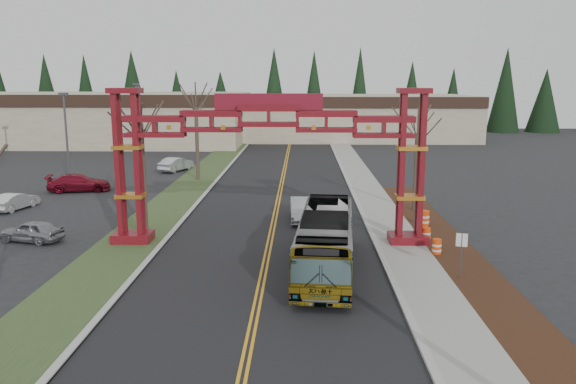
{
  "coord_description": "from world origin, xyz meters",
  "views": [
    {
      "loc": [
        1.87,
        -13.38,
        9.26
      ],
      "look_at": [
        1.16,
        14.63,
        3.72
      ],
      "focal_mm": 35.0,
      "sensor_mm": 36.0,
      "label": 1
    }
  ],
  "objects_px": {
    "silver_sedan": "(302,209)",
    "barrel_north": "(425,219)",
    "parked_car_mid_a": "(79,183)",
    "parked_car_near_a": "(32,231)",
    "barrel_mid": "(426,236)",
    "light_pole_far": "(138,113)",
    "gateway_arch": "(269,141)",
    "bare_tree_right_far": "(417,135)",
    "transit_bus": "(326,241)",
    "bare_tree_median_mid": "(140,124)",
    "barrel_south": "(437,247)",
    "parked_car_near_b": "(15,201)",
    "street_sign": "(461,247)",
    "retail_building_east": "(352,117)",
    "parked_car_far_a": "(176,164)",
    "bare_tree_median_far": "(196,108)",
    "light_pole_near": "(66,135)"
  },
  "relations": [
    {
      "from": "light_pole_far",
      "to": "gateway_arch",
      "type": "bearing_deg",
      "value": -64.93
    },
    {
      "from": "retail_building_east",
      "to": "parked_car_far_a",
      "type": "distance_m",
      "value": 41.54
    },
    {
      "from": "transit_bus",
      "to": "light_pole_far",
      "type": "xyz_separation_m",
      "value": [
        -22.79,
        46.88,
        3.7
      ]
    },
    {
      "from": "parked_car_near_b",
      "to": "parked_car_mid_a",
      "type": "xyz_separation_m",
      "value": [
        1.96,
        7.01,
        0.12
      ]
    },
    {
      "from": "parked_car_far_a",
      "to": "barrel_south",
      "type": "bearing_deg",
      "value": 147.88
    },
    {
      "from": "light_pole_near",
      "to": "street_sign",
      "type": "distance_m",
      "value": 35.04
    },
    {
      "from": "transit_bus",
      "to": "bare_tree_median_mid",
      "type": "bearing_deg",
      "value": 150.76
    },
    {
      "from": "bare_tree_median_far",
      "to": "bare_tree_right_far",
      "type": "bearing_deg",
      "value": -34.8
    },
    {
      "from": "bare_tree_median_mid",
      "to": "light_pole_near",
      "type": "bearing_deg",
      "value": 128.06
    },
    {
      "from": "street_sign",
      "to": "barrel_south",
      "type": "bearing_deg",
      "value": 92.86
    },
    {
      "from": "parked_car_near_a",
      "to": "light_pole_far",
      "type": "bearing_deg",
      "value": -157.67
    },
    {
      "from": "retail_building_east",
      "to": "silver_sedan",
      "type": "relative_size",
      "value": 8.33
    },
    {
      "from": "street_sign",
      "to": "barrel_south",
      "type": "relative_size",
      "value": 2.47
    },
    {
      "from": "silver_sedan",
      "to": "barrel_north",
      "type": "distance_m",
      "value": 8.04
    },
    {
      "from": "transit_bus",
      "to": "retail_building_east",
      "type": "bearing_deg",
      "value": 88.63
    },
    {
      "from": "parked_car_near_a",
      "to": "barrel_mid",
      "type": "bearing_deg",
      "value": 104.88
    },
    {
      "from": "transit_bus",
      "to": "silver_sedan",
      "type": "distance_m",
      "value": 10.34
    },
    {
      "from": "gateway_arch",
      "to": "bare_tree_right_far",
      "type": "bearing_deg",
      "value": 39.99
    },
    {
      "from": "gateway_arch",
      "to": "barrel_north",
      "type": "relative_size",
      "value": 16.5
    },
    {
      "from": "transit_bus",
      "to": "barrel_south",
      "type": "height_order",
      "value": "transit_bus"
    },
    {
      "from": "transit_bus",
      "to": "bare_tree_median_mid",
      "type": "height_order",
      "value": "bare_tree_median_mid"
    },
    {
      "from": "bare_tree_right_far",
      "to": "light_pole_near",
      "type": "relative_size",
      "value": 0.91
    },
    {
      "from": "parked_car_mid_a",
      "to": "parked_car_far_a",
      "type": "distance_m",
      "value": 12.61
    },
    {
      "from": "light_pole_near",
      "to": "barrel_south",
      "type": "height_order",
      "value": "light_pole_near"
    },
    {
      "from": "parked_car_mid_a",
      "to": "barrel_mid",
      "type": "xyz_separation_m",
      "value": [
        26.24,
        -15.11,
        -0.27
      ]
    },
    {
      "from": "parked_car_mid_a",
      "to": "light_pole_far",
      "type": "bearing_deg",
      "value": -7.62
    },
    {
      "from": "barrel_north",
      "to": "parked_car_near_a",
      "type": "bearing_deg",
      "value": -170.77
    },
    {
      "from": "light_pole_near",
      "to": "bare_tree_right_far",
      "type": "bearing_deg",
      "value": -14.38
    },
    {
      "from": "retail_building_east",
      "to": "bare_tree_right_far",
      "type": "distance_m",
      "value": 53.6
    },
    {
      "from": "bare_tree_median_mid",
      "to": "barrel_mid",
      "type": "height_order",
      "value": "bare_tree_median_mid"
    },
    {
      "from": "barrel_mid",
      "to": "light_pole_far",
      "type": "bearing_deg",
      "value": 124.41
    },
    {
      "from": "parked_car_near_b",
      "to": "street_sign",
      "type": "xyz_separation_m",
      "value": [
        28.48,
        -14.22,
        1.02
      ]
    },
    {
      "from": "parked_car_far_a",
      "to": "light_pole_far",
      "type": "distance_m",
      "value": 18.4
    },
    {
      "from": "silver_sedan",
      "to": "parked_car_near_a",
      "type": "xyz_separation_m",
      "value": [
        -15.87,
        -5.55,
        -0.11
      ]
    },
    {
      "from": "transit_bus",
      "to": "bare_tree_median_far",
      "type": "bearing_deg",
      "value": 117.93
    },
    {
      "from": "parked_car_mid_a",
      "to": "silver_sedan",
      "type": "bearing_deg",
      "value": -129.99
    },
    {
      "from": "parked_car_near_b",
      "to": "parked_car_far_a",
      "type": "height_order",
      "value": "parked_car_far_a"
    },
    {
      "from": "gateway_arch",
      "to": "light_pole_near",
      "type": "xyz_separation_m",
      "value": [
        -18.09,
        15.59,
        -1.16
      ]
    },
    {
      "from": "parked_car_far_a",
      "to": "bare_tree_median_mid",
      "type": "relative_size",
      "value": 0.49
    },
    {
      "from": "light_pole_far",
      "to": "bare_tree_right_far",
      "type": "bearing_deg",
      "value": -48.65
    },
    {
      "from": "gateway_arch",
      "to": "light_pole_far",
      "type": "relative_size",
      "value": 2.02
    },
    {
      "from": "silver_sedan",
      "to": "parked_car_near_b",
      "type": "bearing_deg",
      "value": 170.52
    },
    {
      "from": "transit_bus",
      "to": "parked_car_near_a",
      "type": "bearing_deg",
      "value": 169.13
    },
    {
      "from": "transit_bus",
      "to": "parked_car_mid_a",
      "type": "bearing_deg",
      "value": 139.97
    },
    {
      "from": "parked_car_mid_a",
      "to": "barrel_south",
      "type": "height_order",
      "value": "parked_car_mid_a"
    },
    {
      "from": "bare_tree_right_far",
      "to": "barrel_north",
      "type": "height_order",
      "value": "bare_tree_right_far"
    },
    {
      "from": "parked_car_mid_a",
      "to": "barrel_south",
      "type": "xyz_separation_m",
      "value": [
        26.33,
        -17.39,
        -0.28
      ]
    },
    {
      "from": "bare_tree_median_mid",
      "to": "barrel_mid",
      "type": "xyz_separation_m",
      "value": [
        17.06,
        -2.56,
        -6.21
      ]
    },
    {
      "from": "retail_building_east",
      "to": "barrel_north",
      "type": "distance_m",
      "value": 58.17
    },
    {
      "from": "bare_tree_median_far",
      "to": "street_sign",
      "type": "height_order",
      "value": "bare_tree_median_far"
    }
  ]
}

